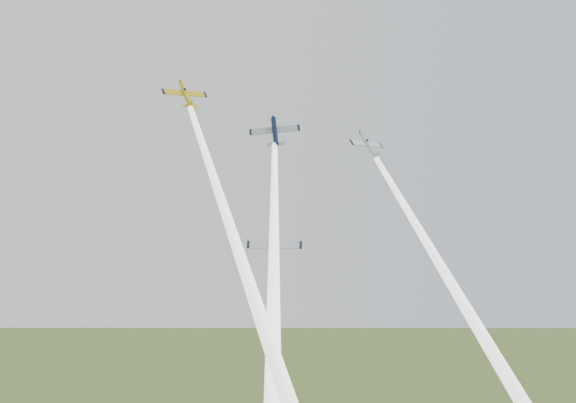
{
  "coord_description": "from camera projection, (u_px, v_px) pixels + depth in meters",
  "views": [
    {
      "loc": [
        -39.27,
        -115.12,
        81.1
      ],
      "look_at": [
        0.0,
        -6.0,
        92.0
      ],
      "focal_mm": 45.0,
      "sensor_mm": 36.0,
      "label": 1
    }
  ],
  "objects": [
    {
      "name": "smoke_trail_yellow",
      "position": [
        257.0,
        307.0,
        94.47
      ],
      "size": [
        12.16,
        47.06,
        63.54
      ],
      "primitive_type": null,
      "rotation": [
        -0.63,
        0.0,
        0.2
      ],
      "color": "white"
    },
    {
      "name": "smoke_trail_silver_right",
      "position": [
        472.0,
        318.0,
        108.16
      ],
      "size": [
        16.05,
        39.65,
        54.73
      ],
      "primitive_type": null,
      "rotation": [
        -0.63,
        0.0,
        0.34
      ],
      "color": "white"
    },
    {
      "name": "plane_silver_low",
      "position": [
        274.0,
        247.0,
        113.12
      ],
      "size": [
        10.4,
        8.85,
        7.87
      ],
      "primitive_type": null,
      "rotation": [
        0.94,
        0.01,
        -0.36
      ],
      "color": "#AAB0B8"
    },
    {
      "name": "smoke_trail_navy",
      "position": [
        274.0,
        293.0,
        101.82
      ],
      "size": [
        14.93,
        36.64,
        50.35
      ],
      "primitive_type": null,
      "rotation": [
        -0.63,
        0.0,
        -0.33
      ],
      "color": "white"
    },
    {
      "name": "plane_yellow",
      "position": [
        186.0,
        94.0,
        118.47
      ],
      "size": [
        9.07,
        6.95,
        7.42
      ],
      "primitive_type": null,
      "rotation": [
        0.94,
        -0.06,
        0.2
      ],
      "color": "gold"
    },
    {
      "name": "plane_navy",
      "position": [
        275.0,
        131.0,
        123.97
      ],
      "size": [
        9.73,
        8.96,
        8.65
      ],
      "primitive_type": null,
      "rotation": [
        0.94,
        -0.1,
        -0.33
      ],
      "color": "black"
    },
    {
      "name": "plane_silver_right",
      "position": [
        368.0,
        145.0,
        127.38
      ],
      "size": [
        9.16,
        7.56,
        7.08
      ],
      "primitive_type": null,
      "rotation": [
        0.94,
        -0.04,
        0.34
      ],
      "color": "silver"
    }
  ]
}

